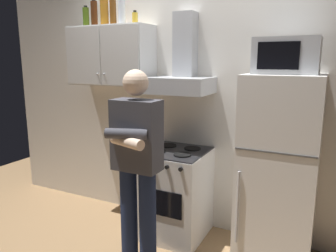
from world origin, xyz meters
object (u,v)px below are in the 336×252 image
(person_standing, at_px, (137,164))
(bottle_beer_brown, at_px, (113,12))
(refrigerator, at_px, (278,172))
(microwave, at_px, (287,56))
(range_hood, at_px, (181,72))
(bottle_olive_oil, at_px, (86,17))
(stove_oven, at_px, (175,193))
(bottle_rum_dark, at_px, (94,14))
(upper_cabinet, at_px, (111,56))
(bottle_liquor_amber, at_px, (104,10))
(bottle_spice_jar, at_px, (135,18))
(bottle_vodka_clear, at_px, (122,10))

(person_standing, height_order, bottle_beer_brown, bottle_beer_brown)
(refrigerator, height_order, microwave, microwave)
(range_hood, distance_m, microwave, 0.97)
(bottle_beer_brown, distance_m, bottle_olive_oil, 0.39)
(range_hood, distance_m, bottle_beer_brown, 0.95)
(stove_oven, relative_size, bottle_rum_dark, 3.10)
(refrigerator, bearing_deg, stove_oven, -179.96)
(bottle_rum_dark, bearing_deg, refrigerator, -4.73)
(refrigerator, bearing_deg, upper_cabinet, 175.93)
(upper_cabinet, distance_m, bottle_liquor_amber, 0.46)
(upper_cabinet, distance_m, person_standing, 1.35)
(person_standing, height_order, bottle_rum_dark, bottle_rum_dark)
(stove_oven, bearing_deg, bottle_beer_brown, 171.03)
(microwave, distance_m, bottle_liquor_amber, 1.86)
(stove_oven, relative_size, bottle_spice_jar, 6.51)
(bottle_spice_jar, relative_size, bottle_beer_brown, 0.50)
(refrigerator, bearing_deg, bottle_rum_dark, 175.27)
(bottle_spice_jar, height_order, bottle_vodka_clear, bottle_vodka_clear)
(bottle_spice_jar, bearing_deg, bottle_beer_brown, -174.04)
(refrigerator, bearing_deg, range_hood, 172.45)
(range_hood, relative_size, bottle_spice_jar, 5.59)
(range_hood, relative_size, bottle_beer_brown, 2.81)
(range_hood, xyz_separation_m, bottle_spice_jar, (-0.51, 0.02, 0.51))
(microwave, distance_m, bottle_rum_dark, 2.03)
(person_standing, bearing_deg, range_hood, 86.09)
(bottle_olive_oil, bearing_deg, bottle_vodka_clear, -4.25)
(range_hood, xyz_separation_m, microwave, (0.95, -0.11, 0.14))
(person_standing, bearing_deg, bottle_beer_brown, 134.09)
(refrigerator, relative_size, bottle_liquor_amber, 4.92)
(upper_cabinet, relative_size, bottle_beer_brown, 3.37)
(stove_oven, distance_m, bottle_rum_dark, 2.04)
(stove_oven, distance_m, bottle_liquor_amber, 1.97)
(bottle_liquor_amber, xyz_separation_m, bottle_rum_dark, (-0.18, 0.06, -0.02))
(bottle_liquor_amber, height_order, bottle_beer_brown, bottle_liquor_amber)
(bottle_liquor_amber, bearing_deg, upper_cabinet, 27.52)
(stove_oven, distance_m, bottle_vodka_clear, 1.88)
(stove_oven, xyz_separation_m, bottle_olive_oil, (-1.14, 0.17, 1.72))
(range_hood, xyz_separation_m, bottle_liquor_amber, (-0.85, -0.03, 0.61))
(stove_oven, bearing_deg, upper_cabinet, 171.10)
(bottle_rum_dark, bearing_deg, microwave, -4.20)
(microwave, xyz_separation_m, bottle_rum_dark, (-1.98, 0.14, 0.44))
(refrigerator, relative_size, bottle_spice_jar, 11.93)
(upper_cabinet, xyz_separation_m, bottle_rum_dark, (-0.23, 0.04, 0.43))
(bottle_liquor_amber, distance_m, bottle_rum_dark, 0.19)
(bottle_liquor_amber, height_order, bottle_olive_oil, bottle_liquor_amber)
(bottle_liquor_amber, xyz_separation_m, bottle_olive_oil, (-0.29, 0.06, -0.05))
(bottle_vodka_clear, height_order, bottle_beer_brown, bottle_vodka_clear)
(bottle_rum_dark, xyz_separation_m, bottle_beer_brown, (0.27, -0.05, -0.01))
(range_hood, bearing_deg, bottle_vodka_clear, 179.70)
(stove_oven, relative_size, person_standing, 0.53)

